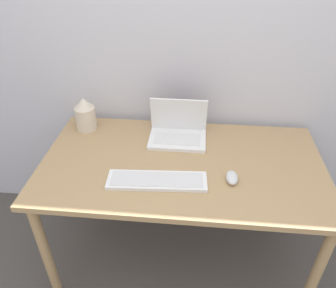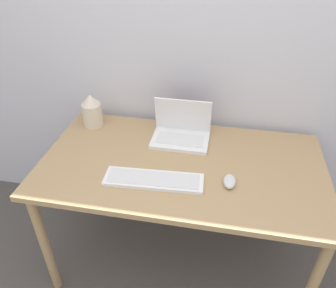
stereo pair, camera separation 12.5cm
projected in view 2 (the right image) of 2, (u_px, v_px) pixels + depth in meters
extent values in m
cube|color=silver|center=(197.00, 39.00, 1.77)|extent=(6.00, 0.05, 2.50)
cube|color=tan|center=(182.00, 165.00, 1.69)|extent=(1.45, 0.79, 0.03)
cylinder|color=tan|center=(45.00, 245.00, 1.73)|extent=(0.05, 0.05, 0.72)
cylinder|color=tan|center=(93.00, 166.00, 2.29)|extent=(0.05, 0.05, 0.72)
cylinder|color=tan|center=(293.00, 191.00, 2.08)|extent=(0.05, 0.05, 0.72)
cube|color=white|center=(180.00, 140.00, 1.84)|extent=(0.32, 0.21, 0.02)
cube|color=silver|center=(180.00, 139.00, 1.82)|extent=(0.26, 0.12, 0.00)
cube|color=white|center=(183.00, 115.00, 1.84)|extent=(0.32, 0.05, 0.21)
cube|color=black|center=(183.00, 114.00, 1.84)|extent=(0.28, 0.04, 0.18)
cube|color=white|center=(154.00, 180.00, 1.56)|extent=(0.48, 0.16, 0.02)
cube|color=silver|center=(154.00, 178.00, 1.55)|extent=(0.44, 0.13, 0.00)
ellipsoid|color=silver|center=(229.00, 181.00, 1.54)|extent=(0.06, 0.10, 0.03)
cylinder|color=beige|center=(92.00, 115.00, 1.95)|extent=(0.12, 0.12, 0.14)
cone|color=beige|center=(90.00, 100.00, 1.89)|extent=(0.11, 0.11, 0.06)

